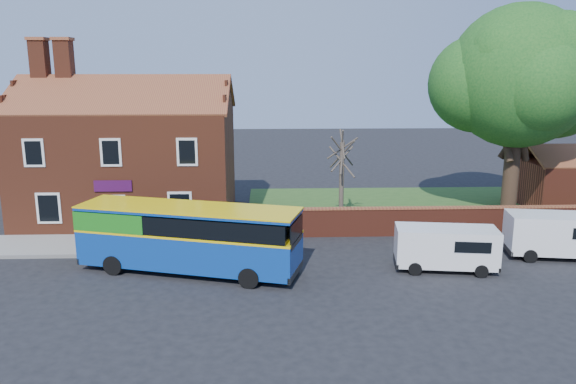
{
  "coord_description": "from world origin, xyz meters",
  "views": [
    {
      "loc": [
        1.24,
        -22.09,
        9.07
      ],
      "look_at": [
        2.25,
        5.0,
        2.94
      ],
      "focal_mm": 35.0,
      "sensor_mm": 36.0,
      "label": 1
    }
  ],
  "objects_px": {
    "bus": "(182,235)",
    "large_tree": "(519,81)",
    "van_near": "(446,247)",
    "van_far": "(560,234)"
  },
  "relations": [
    {
      "from": "bus",
      "to": "van_near",
      "type": "relative_size",
      "value": 2.18
    },
    {
      "from": "van_near",
      "to": "bus",
      "type": "bearing_deg",
      "value": -173.26
    },
    {
      "from": "van_far",
      "to": "van_near",
      "type": "bearing_deg",
      "value": -157.4
    },
    {
      "from": "bus",
      "to": "van_far",
      "type": "height_order",
      "value": "bus"
    },
    {
      "from": "bus",
      "to": "van_near",
      "type": "distance_m",
      "value": 11.87
    },
    {
      "from": "van_near",
      "to": "large_tree",
      "type": "xyz_separation_m",
      "value": [
        6.47,
        8.47,
        7.11
      ]
    },
    {
      "from": "bus",
      "to": "van_near",
      "type": "xyz_separation_m",
      "value": [
        11.85,
        -0.25,
        -0.62
      ]
    },
    {
      "from": "large_tree",
      "to": "van_far",
      "type": "bearing_deg",
      "value": -93.98
    },
    {
      "from": "large_tree",
      "to": "bus",
      "type": "bearing_deg",
      "value": -155.82
    },
    {
      "from": "bus",
      "to": "large_tree",
      "type": "height_order",
      "value": "large_tree"
    }
  ]
}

